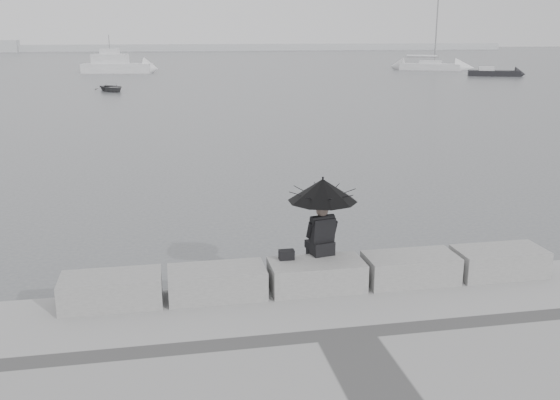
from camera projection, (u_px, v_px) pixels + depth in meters
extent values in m
plane|color=#4D5052|center=(310.00, 305.00, 11.26)|extent=(360.00, 360.00, 0.00)
cube|color=slate|center=(111.00, 290.00, 10.02)|extent=(1.60, 0.80, 0.50)
cube|color=slate|center=(217.00, 283.00, 10.33)|extent=(1.60, 0.80, 0.50)
cube|color=slate|center=(316.00, 275.00, 10.64)|extent=(1.60, 0.80, 0.50)
cube|color=slate|center=(410.00, 268.00, 10.95)|extent=(1.60, 0.80, 0.50)
cube|color=slate|center=(499.00, 262.00, 11.26)|extent=(1.60, 0.80, 0.50)
sphere|color=#726056|center=(322.00, 211.00, 10.77)|extent=(0.21, 0.21, 0.21)
cylinder|color=black|center=(322.00, 207.00, 10.74)|extent=(0.02, 0.02, 1.00)
cone|color=black|center=(323.00, 190.00, 10.66)|extent=(1.21, 1.21, 0.39)
sphere|color=black|center=(323.00, 178.00, 10.60)|extent=(0.04, 0.04, 0.04)
cube|color=black|center=(287.00, 255.00, 10.66)|extent=(0.26, 0.15, 0.17)
cube|color=#ADAFB2|center=(167.00, 48.00, 157.98)|extent=(180.00, 6.00, 1.60)
cube|color=silver|center=(430.00, 67.00, 79.77)|extent=(7.76, 5.86, 0.90)
cube|color=silver|center=(431.00, 62.00, 79.61)|extent=(3.09, 2.71, 0.50)
cylinder|color=gray|center=(433.00, 15.00, 78.08)|extent=(0.16, 0.16, 12.00)
cylinder|color=gray|center=(431.00, 57.00, 79.44)|extent=(3.74, 2.21, 0.10)
cube|color=silver|center=(118.00, 69.00, 74.07)|extent=(8.40, 4.25, 1.20)
cube|color=silver|center=(117.00, 59.00, 73.78)|extent=(4.35, 2.91, 1.20)
cube|color=silver|center=(116.00, 51.00, 73.55)|extent=(2.27, 1.95, 0.60)
cylinder|color=gray|center=(116.00, 42.00, 73.26)|extent=(0.08, 0.08, 1.60)
cube|color=black|center=(494.00, 74.00, 68.96)|extent=(5.68, 3.68, 0.70)
cube|color=silver|center=(494.00, 69.00, 68.83)|extent=(1.99, 1.76, 0.50)
imported|color=slate|center=(112.00, 88.00, 51.31)|extent=(3.51, 2.72, 0.55)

